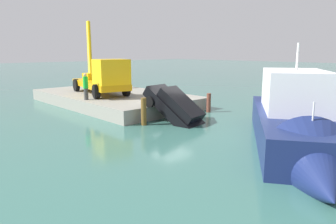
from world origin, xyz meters
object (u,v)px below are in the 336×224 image
at_px(crane_truck, 103,77).
at_px(dock_worker, 86,86).
at_px(moored_yacht, 299,137).
at_px(salvaged_car, 180,112).

bearing_deg(crane_truck, dock_worker, -59.79).
distance_m(crane_truck, moored_yacht, 14.92).
bearing_deg(crane_truck, moored_yacht, -0.11).
height_order(crane_truck, moored_yacht, crane_truck).
bearing_deg(salvaged_car, dock_worker, -160.60).
relative_size(dock_worker, salvaged_car, 0.40).
height_order(crane_truck, dock_worker, crane_truck).
bearing_deg(dock_worker, moored_yacht, 8.87).
distance_m(dock_worker, moored_yacht, 13.80).
relative_size(crane_truck, dock_worker, 4.98).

